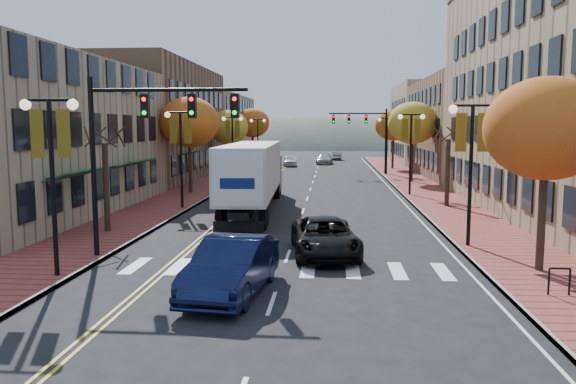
# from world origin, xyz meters

# --- Properties ---
(ground) EXTENTS (200.00, 200.00, 0.00)m
(ground) POSITION_xyz_m (0.00, 0.00, 0.00)
(ground) COLOR black
(ground) RESTS_ON ground
(sidewalk_left) EXTENTS (4.00, 85.00, 0.15)m
(sidewalk_left) POSITION_xyz_m (-9.00, 32.50, 0.07)
(sidewalk_left) COLOR brown
(sidewalk_left) RESTS_ON ground
(sidewalk_right) EXTENTS (4.00, 85.00, 0.15)m
(sidewalk_right) POSITION_xyz_m (9.00, 32.50, 0.07)
(sidewalk_right) COLOR brown
(sidewalk_right) RESTS_ON ground
(building_left_near) EXTENTS (12.00, 22.00, 9.00)m
(building_left_near) POSITION_xyz_m (-17.00, 13.00, 4.50)
(building_left_near) COLOR #9E8966
(building_left_near) RESTS_ON ground
(building_left_mid) EXTENTS (12.00, 24.00, 11.00)m
(building_left_mid) POSITION_xyz_m (-17.00, 36.00, 5.50)
(building_left_mid) COLOR brown
(building_left_mid) RESTS_ON ground
(building_left_far) EXTENTS (12.00, 26.00, 9.50)m
(building_left_far) POSITION_xyz_m (-17.00, 61.00, 4.75)
(building_left_far) COLOR #9E8966
(building_left_far) RESTS_ON ground
(building_right_mid) EXTENTS (15.00, 24.00, 10.00)m
(building_right_mid) POSITION_xyz_m (18.50, 42.00, 5.00)
(building_right_mid) COLOR brown
(building_right_mid) RESTS_ON ground
(building_right_far) EXTENTS (15.00, 20.00, 11.00)m
(building_right_far) POSITION_xyz_m (18.50, 64.00, 5.50)
(building_right_far) COLOR #9E8966
(building_right_far) RESTS_ON ground
(tree_left_a) EXTENTS (0.28, 0.28, 4.20)m
(tree_left_a) POSITION_xyz_m (-9.00, 8.00, 2.25)
(tree_left_a) COLOR #382619
(tree_left_a) RESTS_ON sidewalk_left
(tree_left_b) EXTENTS (4.48, 4.48, 7.21)m
(tree_left_b) POSITION_xyz_m (-9.00, 24.00, 5.45)
(tree_left_b) COLOR #382619
(tree_left_b) RESTS_ON sidewalk_left
(tree_left_c) EXTENTS (4.16, 4.16, 6.69)m
(tree_left_c) POSITION_xyz_m (-9.00, 40.00, 5.05)
(tree_left_c) COLOR #382619
(tree_left_c) RESTS_ON sidewalk_left
(tree_left_d) EXTENTS (4.61, 4.61, 7.42)m
(tree_left_d) POSITION_xyz_m (-9.00, 58.00, 5.60)
(tree_left_d) COLOR #382619
(tree_left_d) RESTS_ON sidewalk_left
(tree_right_a) EXTENTS (4.16, 4.16, 6.69)m
(tree_right_a) POSITION_xyz_m (9.00, 2.00, 5.05)
(tree_right_a) COLOR #382619
(tree_right_a) RESTS_ON sidewalk_right
(tree_right_b) EXTENTS (0.28, 0.28, 4.20)m
(tree_right_b) POSITION_xyz_m (9.00, 18.00, 2.25)
(tree_right_b) COLOR #382619
(tree_right_b) RESTS_ON sidewalk_right
(tree_right_c) EXTENTS (4.48, 4.48, 7.21)m
(tree_right_c) POSITION_xyz_m (9.00, 34.00, 5.45)
(tree_right_c) COLOR #382619
(tree_right_c) RESTS_ON sidewalk_right
(tree_right_d) EXTENTS (4.35, 4.35, 7.00)m
(tree_right_d) POSITION_xyz_m (9.00, 50.00, 5.29)
(tree_right_d) COLOR #382619
(tree_right_d) RESTS_ON sidewalk_right
(lamp_left_a) EXTENTS (1.96, 0.36, 6.05)m
(lamp_left_a) POSITION_xyz_m (-7.50, 0.00, 4.29)
(lamp_left_a) COLOR black
(lamp_left_a) RESTS_ON ground
(lamp_left_b) EXTENTS (1.96, 0.36, 6.05)m
(lamp_left_b) POSITION_xyz_m (-7.50, 16.00, 4.29)
(lamp_left_b) COLOR black
(lamp_left_b) RESTS_ON ground
(lamp_left_c) EXTENTS (1.96, 0.36, 6.05)m
(lamp_left_c) POSITION_xyz_m (-7.50, 34.00, 4.29)
(lamp_left_c) COLOR black
(lamp_left_c) RESTS_ON ground
(lamp_left_d) EXTENTS (1.96, 0.36, 6.05)m
(lamp_left_d) POSITION_xyz_m (-7.50, 52.00, 4.29)
(lamp_left_d) COLOR black
(lamp_left_d) RESTS_ON ground
(lamp_right_a) EXTENTS (1.96, 0.36, 6.05)m
(lamp_right_a) POSITION_xyz_m (7.50, 6.00, 4.29)
(lamp_right_a) COLOR black
(lamp_right_a) RESTS_ON ground
(lamp_right_b) EXTENTS (1.96, 0.36, 6.05)m
(lamp_right_b) POSITION_xyz_m (7.50, 24.00, 4.29)
(lamp_right_b) COLOR black
(lamp_right_b) RESTS_ON ground
(lamp_right_c) EXTENTS (1.96, 0.36, 6.05)m
(lamp_right_c) POSITION_xyz_m (7.50, 42.00, 4.29)
(lamp_right_c) COLOR black
(lamp_right_c) RESTS_ON ground
(traffic_mast_near) EXTENTS (6.10, 0.35, 7.00)m
(traffic_mast_near) POSITION_xyz_m (-5.48, 3.00, 4.92)
(traffic_mast_near) COLOR black
(traffic_mast_near) RESTS_ON ground
(traffic_mast_far) EXTENTS (6.10, 0.34, 7.00)m
(traffic_mast_far) POSITION_xyz_m (5.48, 42.00, 4.92)
(traffic_mast_far) COLOR black
(traffic_mast_far) RESTS_ON ground
(semi_truck) EXTENTS (3.29, 16.58, 4.12)m
(semi_truck) POSITION_xyz_m (-3.02, 16.21, 2.41)
(semi_truck) COLOR black
(semi_truck) RESTS_ON ground
(navy_sedan) EXTENTS (2.46, 5.47, 1.74)m
(navy_sedan) POSITION_xyz_m (-1.31, -1.22, 0.87)
(navy_sedan) COLOR black
(navy_sedan) RESTS_ON ground
(black_suv) EXTENTS (3.10, 5.64, 1.50)m
(black_suv) POSITION_xyz_m (1.47, 4.27, 0.75)
(black_suv) COLOR black
(black_suv) RESTS_ON ground
(car_far_white) EXTENTS (2.17, 4.39, 1.44)m
(car_far_white) POSITION_xyz_m (-3.70, 54.66, 0.72)
(car_far_white) COLOR silver
(car_far_white) RESTS_ON ground
(car_far_silver) EXTENTS (2.44, 4.96, 1.39)m
(car_far_silver) POSITION_xyz_m (0.78, 59.20, 0.69)
(car_far_silver) COLOR #A2A2A9
(car_far_silver) RESTS_ON ground
(car_far_oncoming) EXTENTS (1.70, 4.05, 1.30)m
(car_far_oncoming) POSITION_xyz_m (2.42, 69.29, 0.65)
(car_far_oncoming) COLOR #9C9DA3
(car_far_oncoming) RESTS_ON ground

